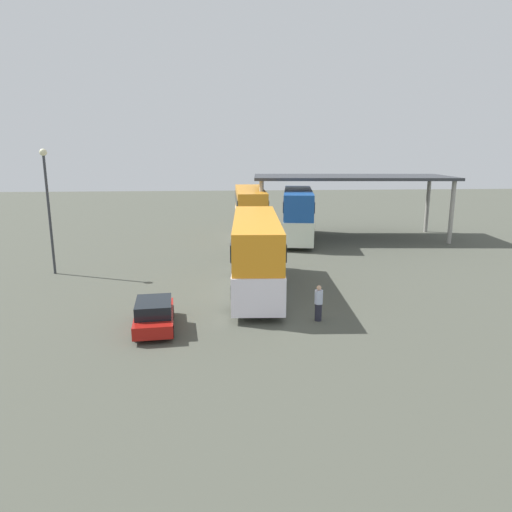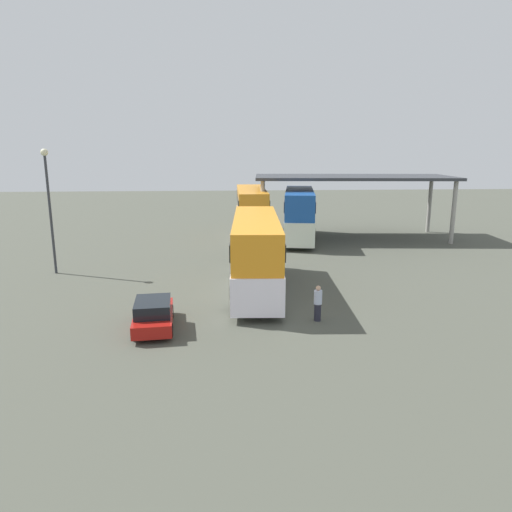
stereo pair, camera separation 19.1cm
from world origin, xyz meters
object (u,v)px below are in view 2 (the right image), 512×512
Objects in this scene: double_decker_near_canopy at (251,211)px; pedestrian_waiting at (318,303)px; parked_hatchback at (153,314)px; double_decker_mid_row at (299,213)px; lamppost_tall at (49,197)px; double_decker_main at (256,251)px.

double_decker_near_canopy is 6.36× the size of pedestrian_waiting.
double_decker_near_canopy is (5.62, 21.82, 1.73)m from parked_hatchback.
parked_hatchback is 2.33× the size of pedestrian_waiting.
double_decker_mid_row is 1.31× the size of lamppost_tall.
double_decker_main is at bearing 170.60° from double_decker_mid_row.
parked_hatchback is 22.35m from double_decker_mid_row.
double_decker_main is 5.77m from pedestrian_waiting.
parked_hatchback is 7.49m from pedestrian_waiting.
parked_hatchback is 22.60m from double_decker_near_canopy.
double_decker_mid_row is 6.06× the size of pedestrian_waiting.
lamppost_tall is at bearing 132.17° from double_decker_near_canopy.
parked_hatchback is 0.37× the size of double_decker_near_canopy.
lamppost_tall is at bearing 128.56° from double_decker_mid_row.
parked_hatchback is 13.36m from lamppost_tall.
double_decker_near_canopy is at bearing -19.95° from parked_hatchback.
double_decker_main is 1.05× the size of double_decker_mid_row.
double_decker_main is 6.39× the size of pedestrian_waiting.
lamppost_tall is (-13.33, -11.78, 2.54)m from double_decker_near_canopy.
double_decker_mid_row is (4.07, -1.75, -0.00)m from double_decker_near_canopy.
lamppost_tall is 18.41m from pedestrian_waiting.
double_decker_main is 1.38× the size of lamppost_tall.
double_decker_near_canopy is 1.38× the size of lamppost_tall.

